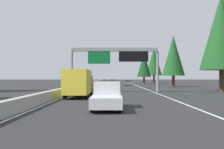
# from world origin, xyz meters

# --- Properties ---
(ground_plane) EXTENTS (320.00, 320.00, 0.00)m
(ground_plane) POSITION_xyz_m (60.00, 0.00, 0.00)
(ground_plane) COLOR #262628
(median_barrier) EXTENTS (180.00, 0.56, 0.90)m
(median_barrier) POSITION_xyz_m (80.00, 0.30, 0.45)
(median_barrier) COLOR #9E9B93
(median_barrier) RESTS_ON ground
(shoulder_stripe_right) EXTENTS (160.00, 0.16, 0.01)m
(shoulder_stripe_right) POSITION_xyz_m (70.00, -11.52, 0.01)
(shoulder_stripe_right) COLOR silver
(shoulder_stripe_right) RESTS_ON ground
(shoulder_stripe_median) EXTENTS (160.00, 0.16, 0.01)m
(shoulder_stripe_median) POSITION_xyz_m (70.00, -0.25, 0.01)
(shoulder_stripe_median) COLOR silver
(shoulder_stripe_median) RESTS_ON ground
(sign_gantry_overhead) EXTENTS (0.50, 12.68, 6.38)m
(sign_gantry_overhead) POSITION_xyz_m (36.38, -6.04, 5.08)
(sign_gantry_overhead) COLOR gray
(sign_gantry_overhead) RESTS_ON ground
(pickup_distant_a) EXTENTS (5.60, 2.00, 1.86)m
(pickup_distant_a) POSITION_xyz_m (16.60, -5.27, 0.91)
(pickup_distant_a) COLOR silver
(pickup_distant_a) RESTS_ON ground
(box_truck_distant_b) EXTENTS (8.50, 2.40, 2.95)m
(box_truck_distant_b) POSITION_xyz_m (27.14, -1.94, 1.61)
(box_truck_distant_b) COLOR gold
(box_truck_distant_b) RESTS_ON ground
(sedan_near_center) EXTENTS (4.40, 1.80, 1.47)m
(sedan_near_center) POSITION_xyz_m (67.97, -9.25, 0.68)
(sedan_near_center) COLOR slate
(sedan_near_center) RESTS_ON ground
(sedan_mid_left) EXTENTS (4.40, 1.80, 1.47)m
(sedan_mid_left) POSITION_xyz_m (76.91, -5.33, 0.68)
(sedan_mid_left) COLOR #AD931E
(sedan_mid_left) RESTS_ON ground
(oncoming_near) EXTENTS (4.40, 1.80, 1.47)m
(oncoming_near) POSITION_xyz_m (84.34, 6.51, 0.68)
(oncoming_near) COLOR silver
(oncoming_near) RESTS_ON ground
(oncoming_far) EXTENTS (4.40, 1.80, 1.47)m
(oncoming_far) POSITION_xyz_m (59.06, 3.05, 0.68)
(oncoming_far) COLOR #2D6B38
(oncoming_far) RESTS_ON ground
(conifer_right_near) EXTENTS (6.53, 6.53, 14.84)m
(conifer_right_near) POSITION_xyz_m (38.65, -22.06, 9.03)
(conifer_right_near) COLOR #4C3823
(conifer_right_near) RESTS_ON ground
(conifer_right_mid) EXTENTS (4.97, 4.97, 11.30)m
(conifer_right_mid) POSITION_xyz_m (57.34, -18.86, 6.87)
(conifer_right_mid) COLOR #4C3823
(conifer_right_mid) RESTS_ON ground
(conifer_right_far) EXTENTS (4.40, 4.40, 10.01)m
(conifer_right_far) POSITION_xyz_m (83.19, -15.26, 6.08)
(conifer_right_far) COLOR #4C3823
(conifer_right_far) RESTS_ON ground
(conifer_right_distant) EXTENTS (5.54, 5.54, 12.58)m
(conifer_right_distant) POSITION_xyz_m (93.39, -19.90, 7.65)
(conifer_right_distant) COLOR #4C3823
(conifer_right_distant) RESTS_ON ground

